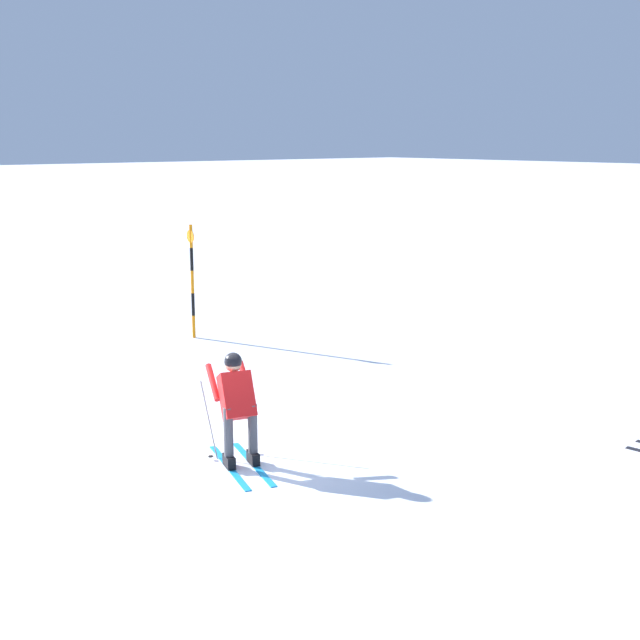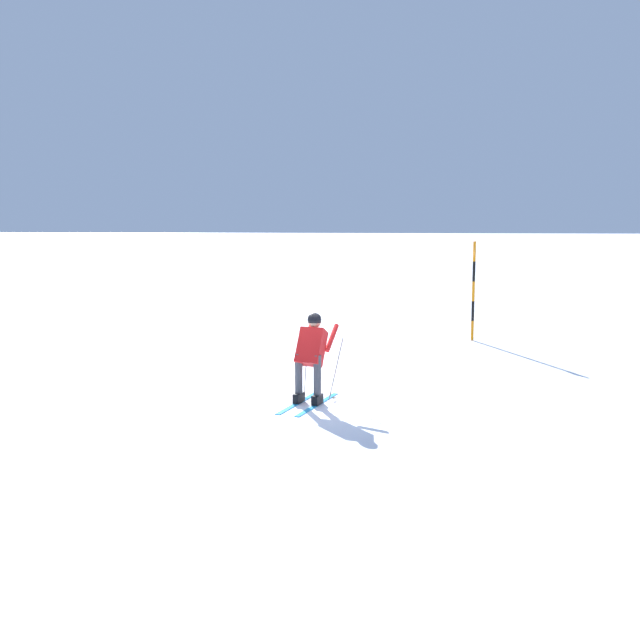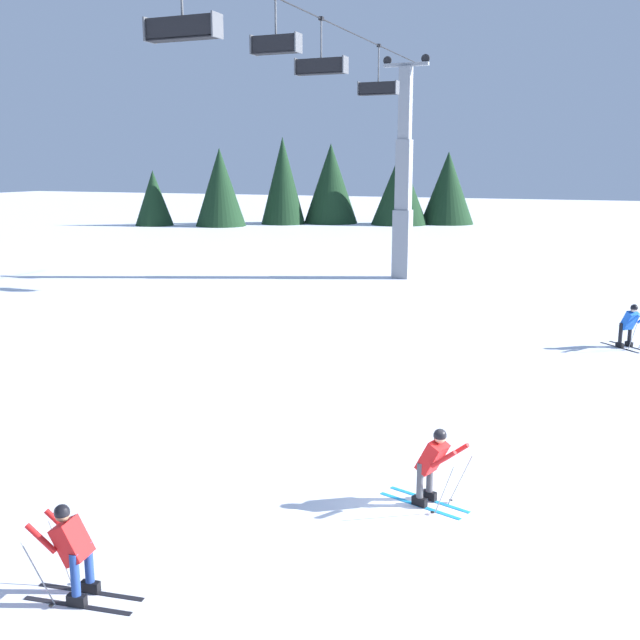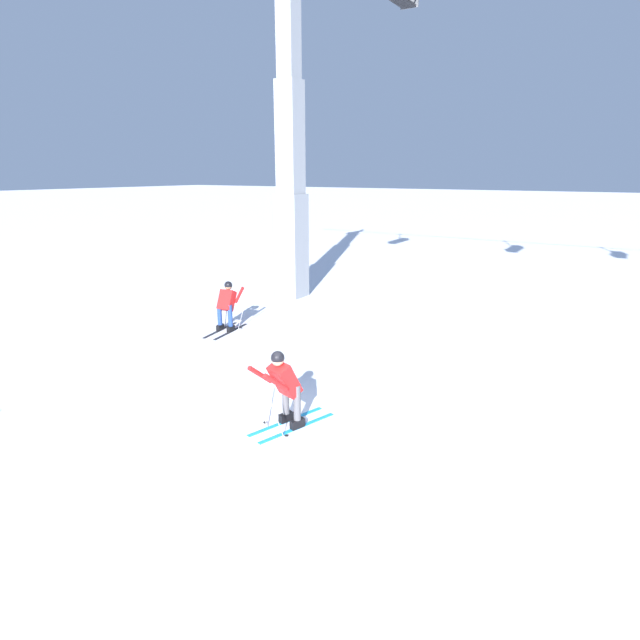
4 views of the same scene
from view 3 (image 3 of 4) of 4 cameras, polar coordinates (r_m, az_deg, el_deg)
name	(u,v)px [view 3 (image 3 of 4)]	position (r m, az deg, el deg)	size (l,w,h in m)	color
ground_plane	(465,508)	(14.34, 10.96, -13.84)	(260.00, 260.00, 0.00)	white
skier_carving_main	(433,461)	(13.98, 8.59, -10.56)	(1.02, 1.75, 1.64)	#198CCC
lift_tower_far	(403,190)	(41.38, 6.37, 9.82)	(0.91, 2.50, 11.76)	gray
chairlift_seat_second	(181,27)	(21.78, -10.51, 21.06)	(0.61, 2.17, 2.25)	black
chairlift_seat_middle	(275,44)	(26.82, -3.44, 20.24)	(0.61, 1.71, 1.87)	black
chairlift_seat_fourth	(321,66)	(30.43, 0.04, 18.78)	(0.61, 2.05, 2.11)	black
chairlift_seat_farthest	(378,88)	(37.03, 4.42, 17.22)	(0.61, 1.91, 2.30)	black
skier_distant_uphill	(630,322)	(27.48, 22.52, -0.17)	(1.57, 1.61, 1.68)	black
skier_distant_downhill	(72,546)	(11.68, -18.36, -16.03)	(0.79, 1.73, 1.55)	black
tree_line_ridge	(330,186)	(79.53, 0.78, 10.13)	(18.44, 32.27, 9.02)	black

